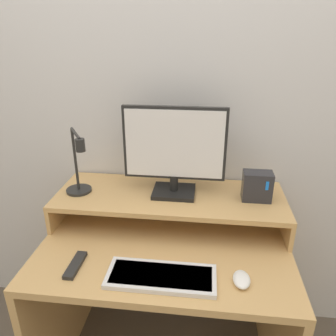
% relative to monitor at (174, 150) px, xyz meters
% --- Properties ---
extents(wall_back, '(6.00, 0.05, 2.50)m').
position_rel_monitor_xyz_m(wall_back, '(-0.02, 0.21, 0.20)').
color(wall_back, silver).
rests_on(wall_back, ground_plane).
extents(desk, '(1.02, 0.70, 0.71)m').
position_rel_monitor_xyz_m(desk, '(-0.02, -0.17, -0.56)').
color(desk, tan).
rests_on(desk, ground_plane).
extents(monitor_shelf, '(1.02, 0.37, 0.13)m').
position_rel_monitor_xyz_m(monitor_shelf, '(-0.02, -0.01, -0.23)').
color(monitor_shelf, tan).
rests_on(monitor_shelf, desk).
extents(monitor, '(0.44, 0.16, 0.39)m').
position_rel_monitor_xyz_m(monitor, '(0.00, 0.00, 0.00)').
color(monitor, black).
rests_on(monitor, monitor_shelf).
extents(desk_lamp, '(0.16, 0.21, 0.30)m').
position_rel_monitor_xyz_m(desk_lamp, '(-0.41, -0.07, -0.09)').
color(desk_lamp, black).
rests_on(desk_lamp, monitor_shelf).
extents(router_dock, '(0.12, 0.08, 0.13)m').
position_rel_monitor_xyz_m(router_dock, '(0.36, -0.01, -0.14)').
color(router_dock, '#28282D').
rests_on(router_dock, monitor_shelf).
extents(keyboard, '(0.39, 0.16, 0.02)m').
position_rel_monitor_xyz_m(keyboard, '(-0.00, -0.40, -0.33)').
color(keyboard, silver).
rests_on(keyboard, desk).
extents(mouse, '(0.06, 0.09, 0.03)m').
position_rel_monitor_xyz_m(mouse, '(0.28, -0.39, -0.33)').
color(mouse, white).
rests_on(mouse, desk).
extents(remote_control, '(0.04, 0.15, 0.02)m').
position_rel_monitor_xyz_m(remote_control, '(-0.33, -0.38, -0.33)').
color(remote_control, black).
rests_on(remote_control, desk).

